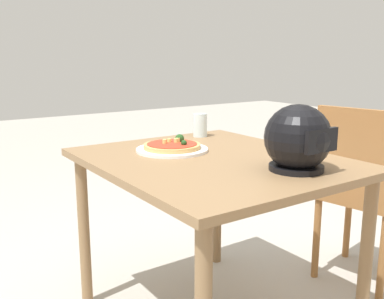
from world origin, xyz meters
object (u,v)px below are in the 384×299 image
drinking_glass (200,125)px  chair_side (360,187)px  motorcycle_helmet (298,139)px  dining_table (213,180)px  pizza (173,145)px

drinking_glass → chair_side: (-0.57, 0.54, -0.29)m
motorcycle_helmet → chair_side: motorcycle_helmet is taller
motorcycle_helmet → drinking_glass: bearing=-98.4°
dining_table → drinking_glass: (-0.23, -0.42, 0.15)m
dining_table → motorcycle_helmet: 0.40m
motorcycle_helmet → chair_side: bearing=-163.8°
dining_table → motorcycle_helmet: motorcycle_helmet is taller
dining_table → chair_side: chair_side is taller
pizza → drinking_glass: bearing=-144.2°
pizza → dining_table: bearing=107.6°
pizza → chair_side: chair_side is taller
dining_table → chair_side: size_ratio=1.16×
pizza → motorcycle_helmet: bearing=109.6°
pizza → chair_side: 0.96m
pizza → chair_side: (-0.87, 0.33, -0.25)m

